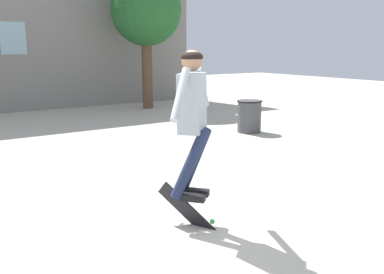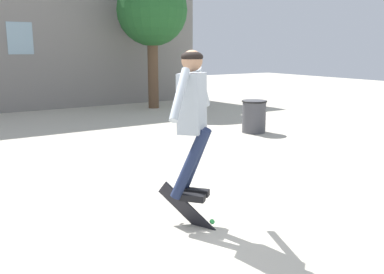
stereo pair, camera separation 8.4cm
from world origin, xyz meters
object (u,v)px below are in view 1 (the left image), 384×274
at_px(trash_bin, 249,115).
at_px(tree_right, 146,11).
at_px(skater, 192,111).
at_px(skateboard_flipping, 189,212).

bearing_deg(trash_bin, tree_right, 90.59).
height_order(tree_right, skater, tree_right).
height_order(tree_right, skateboard_flipping, tree_right).
bearing_deg(skater, skateboard_flipping, -145.58).
xyz_separation_m(trash_bin, skateboard_flipping, (-3.91, -3.48, -0.23)).
height_order(trash_bin, skater, skater).
bearing_deg(tree_right, trash_bin, -89.41).
xyz_separation_m(tree_right, trash_bin, (0.05, -4.65, -2.51)).
relative_size(skater, skateboard_flipping, 2.38).
height_order(tree_right, trash_bin, tree_right).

